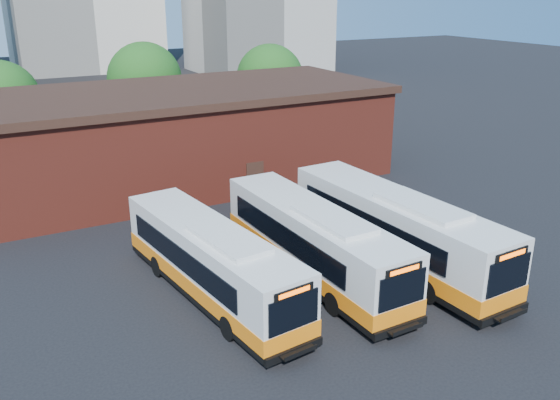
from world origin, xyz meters
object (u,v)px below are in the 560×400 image
bus_midwest (212,265)px  transit_worker (420,294)px  bus_mideast (313,245)px  bus_east (395,233)px

bus_midwest → transit_worker: 8.88m
bus_mideast → transit_worker: 5.47m
bus_midwest → bus_east: (9.02, -1.26, 0.15)m
bus_mideast → bus_midwest: bearing=174.0°
bus_midwest → transit_worker: bus_midwest is taller
bus_midwest → transit_worker: bearing=-44.2°
bus_midwest → bus_mideast: 4.93m
bus_midwest → transit_worker: size_ratio=7.34×
bus_mideast → transit_worker: size_ratio=7.52×
bus_east → transit_worker: bus_east is taller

